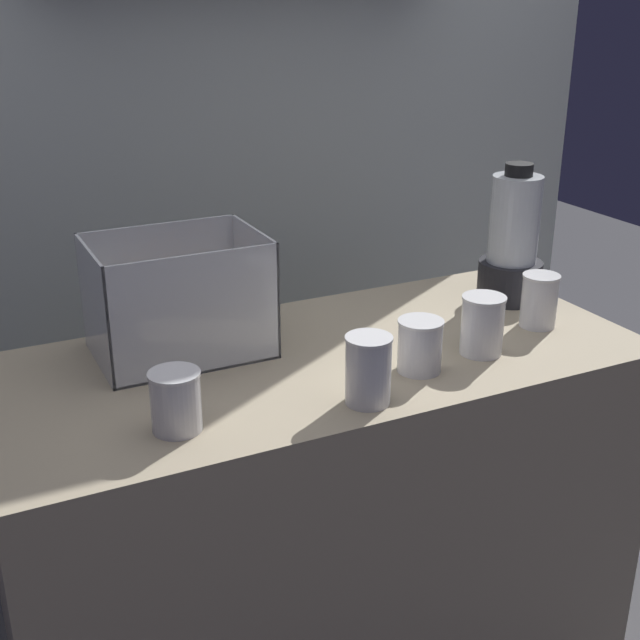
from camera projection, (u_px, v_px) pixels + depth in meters
The scene contains 9 objects.
counter at pixel (320, 529), 1.96m from camera, with size 1.40×0.64×0.90m, color tan.
back_wall_unit at pixel (198, 130), 2.30m from camera, with size 2.60×0.24×2.50m.
carrot_display_bin at pixel (180, 318), 1.78m from camera, with size 0.36×0.26×0.25m.
blender_pitcher at pixel (512, 246), 2.06m from camera, with size 0.16×0.16×0.34m.
juice_cup_carrot_far_left at pixel (176, 404), 1.47m from camera, with size 0.09×0.09×0.11m.
juice_cup_mango_left at pixel (368, 373), 1.57m from camera, with size 0.09×0.09×0.13m.
juice_cup_beet_middle at pixel (420, 349), 1.70m from camera, with size 0.09×0.09×0.11m.
juice_cup_beet_right at pixel (482, 327), 1.78m from camera, with size 0.09×0.09×0.13m.
juice_cup_orange_far_right at pixel (539, 304), 1.93m from camera, with size 0.09×0.09×0.12m.
Camera 1 is at (-0.72, -1.47, 1.64)m, focal length 47.00 mm.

